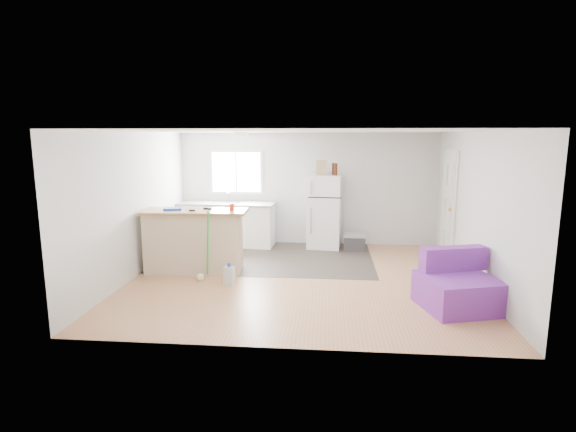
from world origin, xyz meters
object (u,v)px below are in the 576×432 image
Objects in this scene: peninsula at (194,241)px; mop at (203,266)px; bottle_right at (334,169)px; kitchen_cabinets at (227,224)px; cardboard_box at (321,168)px; bottle_left at (336,169)px; red_cup at (232,207)px; purple_seat at (457,287)px; blue_tray at (173,209)px; cleaner_jug at (229,275)px; cooler at (355,242)px; refrigerator at (325,212)px.

mop is at bearing -62.54° from peninsula.
kitchen_cabinets is at bearing 179.38° from bottle_right.
cardboard_box reaches higher than bottle_left.
purple_seat is at bearing -21.19° from red_cup.
purple_seat is 0.99× the size of mop.
purple_seat is at bearing -16.15° from blue_tray.
bottle_right is at bearing 111.06° from bottle_left.
kitchen_cabinets reaches higher than cleaner_jug.
mop is 3.89× the size of blue_tray.
kitchen_cabinets is 4.46× the size of cooler.
bottle_left is at bearing 171.82° from cooler.
bottle_left is at bearing 33.79° from peninsula.
blue_tray is (-3.20, -1.74, 0.93)m from cooler.
peninsula is at bearing 146.61° from purple_seat.
refrigerator reaches higher than kitchen_cabinets.
kitchen_cabinets is 7.01× the size of cardboard_box.
cleaner_jug is 3.25m from cardboard_box.
red_cup is at bearing -123.18° from refrigerator.
cardboard_box reaches higher than blue_tray.
cleaner_jug is at bearing 153.18° from purple_seat.
bottle_right reaches higher than peninsula.
peninsula is 2.95m from refrigerator.
cleaner_jug is (-3.32, 0.65, -0.13)m from purple_seat.
blue_tray is 1.20× the size of bottle_left.
bottle_left is (1.68, 2.46, 1.51)m from cleaner_jug.
blue_tray is at bearing 165.70° from cleaner_jug.
cardboard_box is (-1.93, 3.16, 1.40)m from purple_seat.
cooler is (0.63, -0.21, -0.59)m from refrigerator.
cardboard_box reaches higher than refrigerator.
cooler is at bearing -12.11° from bottle_left.
red_cup is 0.40× the size of cardboard_box.
mop is at bearing 174.93° from cleaner_jug.
cleaner_jug is 0.52m from mop.
peninsula is at bearing -138.91° from cardboard_box.
refrigerator is 3.75m from purple_seat.
mop is 4.67× the size of bottle_left.
bottle_right is (-0.04, 0.11, 0.00)m from bottle_left.
refrigerator is 1.31× the size of mop.
bottle_left is 0.12m from bottle_right.
purple_seat is (3.94, -3.24, -0.19)m from kitchen_cabinets.
bottle_right reaches higher than cleaner_jug.
cardboard_box is 1.20× the size of bottle_left.
cleaner_jug is (-2.10, -2.37, -0.02)m from cooler.
blue_tray is (-1.01, -0.04, -0.04)m from red_cup.
bottle_right is at bearing 101.83° from purple_seat.
peninsula is at bearing 2.77° from blue_tray.
peninsula is 5.99× the size of blue_tray.
bottle_right is (0.25, 0.06, -0.02)m from cardboard_box.
blue_tray is (-4.42, 1.28, 0.82)m from purple_seat.
mop is (-0.48, 0.18, 0.08)m from cleaner_jug.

